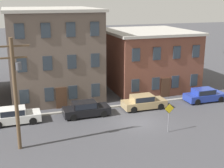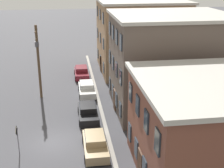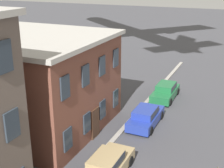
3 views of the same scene
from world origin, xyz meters
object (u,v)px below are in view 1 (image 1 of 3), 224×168
at_px(car_tan, 143,102).
at_px(caution_sign, 169,113).
at_px(car_blue, 204,95).
at_px(utility_pole, 16,89).
at_px(car_white, 14,115).
at_px(car_black, 86,108).

bearing_deg(car_tan, caution_sign, -93.73).
bearing_deg(car_blue, utility_pole, -165.26).
distance_m(car_white, caution_sign, 13.57).
relative_size(car_white, utility_pole, 0.53).
distance_m(caution_sign, utility_pole, 12.24).
bearing_deg(car_white, car_black, -2.64).
bearing_deg(car_black, utility_pole, -141.52).
xyz_separation_m(car_white, caution_sign, (12.08, -6.11, 0.94)).
relative_size(car_white, car_blue, 1.00).
height_order(car_black, caution_sign, caution_sign).
distance_m(car_black, car_blue, 13.21).
distance_m(car_black, caution_sign, 8.15).
bearing_deg(caution_sign, car_white, 153.16).
height_order(car_tan, car_blue, same).
xyz_separation_m(car_black, utility_pole, (-6.20, -4.93, 3.90)).
distance_m(car_white, car_black, 6.45).
xyz_separation_m(car_blue, utility_pole, (-19.41, -5.11, 3.90)).
bearing_deg(utility_pole, car_blue, 14.74).
bearing_deg(car_blue, car_white, 179.65).
distance_m(car_tan, caution_sign, 6.05).
xyz_separation_m(car_white, car_tan, (12.47, -0.15, 0.00)).
bearing_deg(car_white, caution_sign, -26.84).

